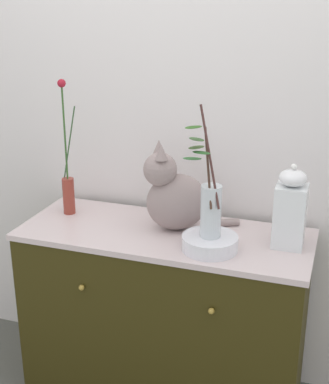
{
  "coord_description": "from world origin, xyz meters",
  "views": [
    {
      "loc": [
        0.68,
        -2.0,
        1.77
      ],
      "look_at": [
        0.0,
        0.0,
        1.01
      ],
      "focal_mm": 50.9,
      "sensor_mm": 36.0,
      "label": 1
    }
  ],
  "objects_px": {
    "bowl_porcelain": "(210,243)",
    "jar_lidded_porcelain": "(290,210)",
    "sideboard": "(164,316)",
    "vase_glass_clear": "(210,206)",
    "vase_slim_green": "(68,184)",
    "cat_sitting": "(174,195)"
  },
  "relations": [
    {
      "from": "bowl_porcelain",
      "to": "jar_lidded_porcelain",
      "type": "distance_m",
      "value": 0.34
    },
    {
      "from": "sideboard",
      "to": "bowl_porcelain",
      "type": "distance_m",
      "value": 0.51
    },
    {
      "from": "vase_glass_clear",
      "to": "vase_slim_green",
      "type": "bearing_deg",
      "value": 166.42
    },
    {
      "from": "sideboard",
      "to": "vase_slim_green",
      "type": "bearing_deg",
      "value": 172.62
    },
    {
      "from": "vase_slim_green",
      "to": "jar_lidded_porcelain",
      "type": "distance_m",
      "value": 0.99
    },
    {
      "from": "bowl_porcelain",
      "to": "vase_glass_clear",
      "type": "relative_size",
      "value": 0.43
    },
    {
      "from": "cat_sitting",
      "to": "vase_slim_green",
      "type": "bearing_deg",
      "value": 177.96
    },
    {
      "from": "vase_slim_green",
      "to": "vase_glass_clear",
      "type": "distance_m",
      "value": 0.72
    },
    {
      "from": "sideboard",
      "to": "jar_lidded_porcelain",
      "type": "distance_m",
      "value": 0.76
    },
    {
      "from": "bowl_porcelain",
      "to": "vase_glass_clear",
      "type": "distance_m",
      "value": 0.15
    },
    {
      "from": "cat_sitting",
      "to": "jar_lidded_porcelain",
      "type": "height_order",
      "value": "cat_sitting"
    },
    {
      "from": "cat_sitting",
      "to": "vase_slim_green",
      "type": "height_order",
      "value": "vase_slim_green"
    },
    {
      "from": "vase_slim_green",
      "to": "vase_glass_clear",
      "type": "relative_size",
      "value": 1.19
    },
    {
      "from": "vase_slim_green",
      "to": "cat_sitting",
      "type": "bearing_deg",
      "value": -2.04
    },
    {
      "from": "vase_glass_clear",
      "to": "bowl_porcelain",
      "type": "bearing_deg",
      "value": 50.69
    },
    {
      "from": "sideboard",
      "to": "vase_glass_clear",
      "type": "bearing_deg",
      "value": -25.94
    },
    {
      "from": "cat_sitting",
      "to": "bowl_porcelain",
      "type": "bearing_deg",
      "value": -36.87
    },
    {
      "from": "vase_slim_green",
      "to": "jar_lidded_porcelain",
      "type": "relative_size",
      "value": 1.79
    },
    {
      "from": "sideboard",
      "to": "vase_slim_green",
      "type": "distance_m",
      "value": 0.74
    },
    {
      "from": "vase_glass_clear",
      "to": "jar_lidded_porcelain",
      "type": "height_order",
      "value": "vase_glass_clear"
    },
    {
      "from": "sideboard",
      "to": "cat_sitting",
      "type": "xyz_separation_m",
      "value": [
        0.03,
        0.04,
        0.57
      ]
    },
    {
      "from": "cat_sitting",
      "to": "vase_glass_clear",
      "type": "distance_m",
      "value": 0.25
    }
  ]
}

